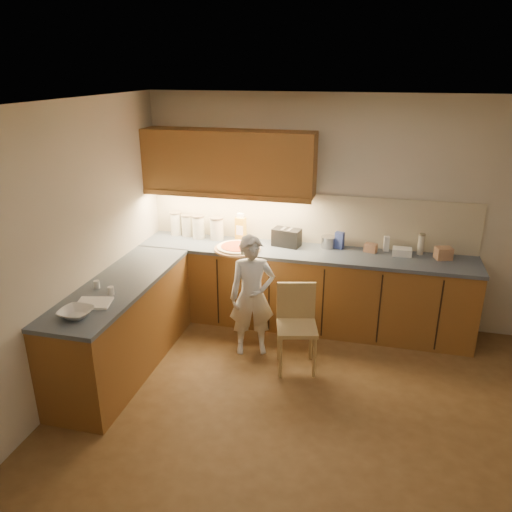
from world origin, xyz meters
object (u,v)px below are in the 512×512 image
(wooden_chair, at_px, (296,320))
(oil_jug, at_px, (241,228))
(pizza_on_board, at_px, (238,248))
(child, at_px, (252,296))
(toaster, at_px, (287,237))

(wooden_chair, distance_m, oil_jug, 1.44)
(pizza_on_board, bearing_deg, child, -60.95)
(pizza_on_board, distance_m, child, 0.71)
(wooden_chair, bearing_deg, toaster, 92.74)
(toaster, bearing_deg, wooden_chair, -62.52)
(child, distance_m, oil_jug, 1.04)
(child, height_order, toaster, child)
(child, relative_size, wooden_chair, 1.50)
(wooden_chair, height_order, toaster, toaster)
(pizza_on_board, xyz_separation_m, wooden_chair, (0.80, -0.70, -0.44))
(pizza_on_board, height_order, child, child)
(child, distance_m, wooden_chair, 0.53)
(pizza_on_board, distance_m, toaster, 0.58)
(child, relative_size, toaster, 3.79)
(wooden_chair, bearing_deg, oil_jug, 116.04)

